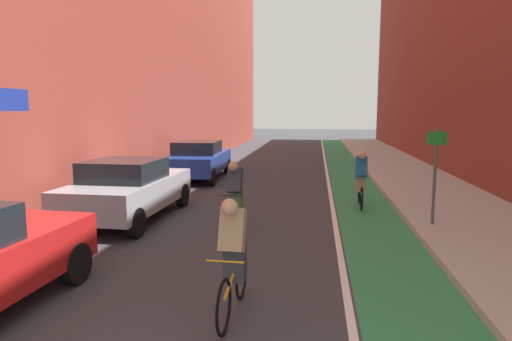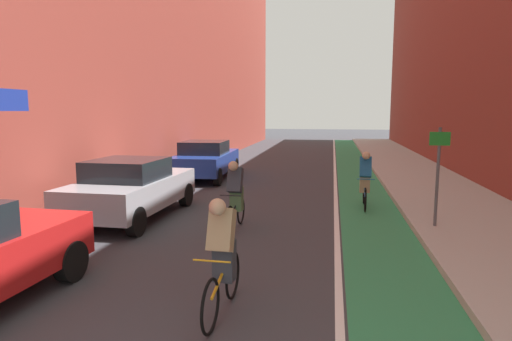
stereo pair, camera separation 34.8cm
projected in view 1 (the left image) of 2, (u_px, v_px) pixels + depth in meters
name	position (u px, v px, depth m)	size (l,w,h in m)	color
ground_plane	(273.00, 176.00, 18.31)	(94.90, 94.90, 0.00)	#38383D
bike_lane_paint	(347.00, 171.00, 19.85)	(1.60, 43.14, 0.00)	#2D8451
lane_divider_stripe	(327.00, 171.00, 19.97)	(0.12, 43.14, 0.00)	white
sidewalk_right	(402.00, 171.00, 19.51)	(3.29, 43.14, 0.14)	#A8A59E
building_facade_right	(464.00, 22.00, 20.17)	(2.40, 39.14, 13.61)	brown
parked_sedan_silver	(128.00, 189.00, 10.97)	(2.02, 4.27, 1.53)	#9EA0A8
parked_sedan_blue	(199.00, 159.00, 17.49)	(2.09, 4.56, 1.53)	navy
cyclist_lead	(233.00, 256.00, 5.79)	(0.48, 1.75, 1.63)	black
cyclist_mid	(235.00, 195.00, 9.98)	(0.48, 1.72, 1.61)	black
cyclist_trailing	(361.00, 177.00, 12.42)	(0.48, 1.71, 1.61)	black
street_sign_post	(435.00, 166.00, 9.85)	(0.44, 0.07, 2.22)	#4C4C51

